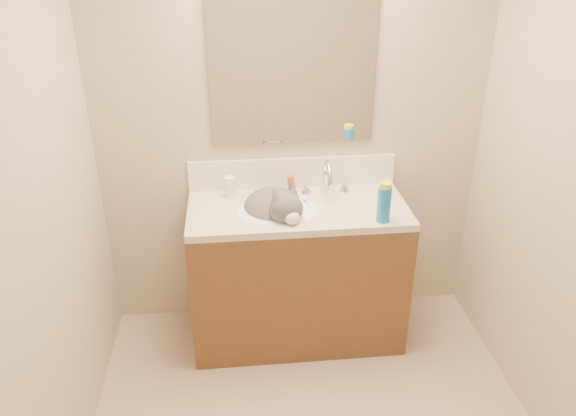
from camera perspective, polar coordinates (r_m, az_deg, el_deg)
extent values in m
cube|color=tan|center=(3.17, 0.47, 8.70)|extent=(2.20, 0.04, 2.50)
cube|color=tan|center=(2.14, -26.05, -3.58)|extent=(0.04, 2.50, 2.50)
cube|color=brown|center=(3.29, 0.96, -6.88)|extent=(1.20, 0.55, 0.82)
cube|color=beige|center=(3.07, 1.02, -0.20)|extent=(1.20, 0.55, 0.04)
ellipsoid|color=white|center=(3.06, -1.16, -1.39)|extent=(0.45, 0.36, 0.14)
cylinder|color=silver|center=(3.22, 3.82, 2.59)|extent=(0.04, 0.04, 0.11)
torus|color=silver|center=(3.15, 4.03, 3.06)|extent=(0.03, 0.20, 0.20)
cylinder|color=silver|center=(3.08, 4.28, 1.91)|extent=(0.03, 0.03, 0.06)
cone|color=silver|center=(3.22, 1.88, 2.10)|extent=(0.06, 0.06, 0.06)
cone|color=silver|center=(3.25, 5.72, 2.26)|extent=(0.06, 0.06, 0.06)
ellipsoid|color=#4B494B|center=(3.09, -1.53, -0.27)|extent=(0.44, 0.47, 0.25)
ellipsoid|color=#4B494B|center=(2.91, -0.17, -0.07)|extent=(0.22, 0.21, 0.17)
ellipsoid|color=#4B494B|center=(2.98, -0.79, -0.01)|extent=(0.16, 0.16, 0.16)
cone|color=#4B494B|center=(2.87, -1.29, 1.34)|extent=(0.10, 0.10, 0.11)
cone|color=#4B494B|center=(2.91, 0.57, 1.72)|extent=(0.09, 0.11, 0.11)
ellipsoid|color=white|center=(2.86, 0.45, -1.05)|extent=(0.09, 0.08, 0.07)
ellipsoid|color=white|center=(2.98, -0.52, -1.20)|extent=(0.14, 0.12, 0.15)
sphere|color=pink|center=(2.84, 0.69, -1.28)|extent=(0.02, 0.02, 0.02)
cylinder|color=#4B494B|center=(3.17, 1.18, -1.05)|extent=(0.19, 0.24, 0.05)
cube|color=white|center=(3.26, 0.48, 3.62)|extent=(1.20, 0.02, 0.18)
cube|color=white|center=(3.08, 0.52, 13.77)|extent=(0.90, 0.02, 0.80)
cylinder|color=white|center=(3.17, -5.88, 2.16)|extent=(0.08, 0.08, 0.12)
cylinder|color=#F75E29|center=(3.18, -5.87, 1.94)|extent=(0.08, 0.08, 0.04)
cylinder|color=#B7B7BC|center=(3.21, 0.39, 2.06)|extent=(0.06, 0.06, 0.06)
cylinder|color=#C94817|center=(3.22, 0.28, 2.47)|extent=(0.05, 0.05, 0.10)
cube|color=white|center=(3.11, 1.85, 0.65)|extent=(0.06, 0.14, 0.01)
cube|color=#6F8FEB|center=(3.11, 1.86, 0.70)|extent=(0.02, 0.03, 0.02)
cylinder|color=#1A70BB|center=(2.92, 9.72, 0.39)|extent=(0.08, 0.08, 0.19)
cylinder|color=yellow|center=(2.87, 9.87, 2.22)|extent=(0.07, 0.07, 0.04)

